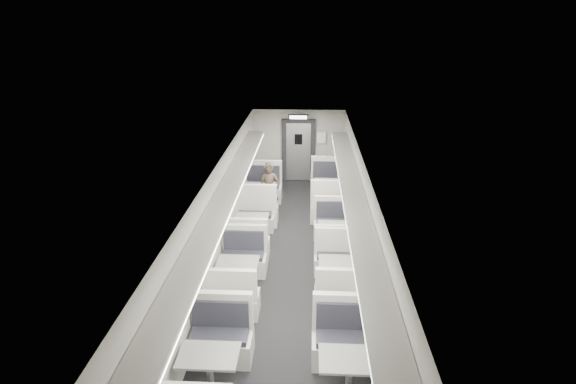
# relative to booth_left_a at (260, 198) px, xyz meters

# --- Properties ---
(room) EXTENTS (3.24, 12.24, 2.64)m
(room) POSITION_rel_booth_left_a_xyz_m (1.00, -3.25, 0.80)
(room) COLOR black
(room) RESTS_ON ground
(booth_left_a) EXTENTS (1.11, 2.25, 1.20)m
(booth_left_a) POSITION_rel_booth_left_a_xyz_m (0.00, 0.00, 0.00)
(booth_left_a) COLOR #AFADA4
(booth_left_a) RESTS_ON room
(booth_left_b) EXTENTS (0.97, 1.96, 1.05)m
(booth_left_b) POSITION_rel_booth_left_a_xyz_m (0.00, -1.89, -0.05)
(booth_left_b) COLOR #AFADA4
(booth_left_b) RESTS_ON room
(booth_left_c) EXTENTS (0.98, 1.99, 1.06)m
(booth_left_c) POSITION_rel_booth_left_a_xyz_m (0.00, -4.05, -0.05)
(booth_left_c) COLOR #AFADA4
(booth_left_c) RESTS_ON room
(booth_left_d) EXTENTS (1.03, 2.10, 1.12)m
(booth_left_d) POSITION_rel_booth_left_a_xyz_m (0.00, -6.71, -0.03)
(booth_left_d) COLOR #AFADA4
(booth_left_d) RESTS_ON room
(booth_right_a) EXTENTS (1.15, 2.32, 1.24)m
(booth_right_a) POSITION_rel_booth_left_a_xyz_m (2.00, 0.34, 0.01)
(booth_right_a) COLOR #AFADA4
(booth_right_a) RESTS_ON room
(booth_right_b) EXTENTS (0.96, 1.95, 1.04)m
(booth_right_b) POSITION_rel_booth_left_a_xyz_m (2.00, -2.24, -0.05)
(booth_right_b) COLOR #AFADA4
(booth_right_b) RESTS_ON room
(booth_right_c) EXTENTS (0.96, 1.94, 1.04)m
(booth_right_c) POSITION_rel_booth_left_a_xyz_m (2.00, -3.91, -0.05)
(booth_right_c) COLOR #AFADA4
(booth_right_c) RESTS_ON room
(booth_right_d) EXTENTS (1.05, 2.14, 1.14)m
(booth_right_d) POSITION_rel_booth_left_a_xyz_m (2.00, -6.71, -0.02)
(booth_right_d) COLOR #AFADA4
(booth_right_d) RESTS_ON room
(passenger) EXTENTS (0.61, 0.44, 1.55)m
(passenger) POSITION_rel_booth_left_a_xyz_m (0.29, -0.30, 0.37)
(passenger) COLOR black
(passenger) RESTS_ON room
(window_a) EXTENTS (0.02, 1.18, 0.84)m
(window_a) POSITION_rel_booth_left_a_xyz_m (-0.49, 0.15, 0.95)
(window_a) COLOR black
(window_a) RESTS_ON room
(window_b) EXTENTS (0.02, 1.18, 0.84)m
(window_b) POSITION_rel_booth_left_a_xyz_m (-0.49, -2.05, 0.95)
(window_b) COLOR black
(window_b) RESTS_ON room
(window_c) EXTENTS (0.02, 1.18, 0.84)m
(window_c) POSITION_rel_booth_left_a_xyz_m (-0.49, -4.25, 0.95)
(window_c) COLOR black
(window_c) RESTS_ON room
(window_d) EXTENTS (0.02, 1.18, 0.84)m
(window_d) POSITION_rel_booth_left_a_xyz_m (-0.49, -6.45, 0.95)
(window_d) COLOR black
(window_d) RESTS_ON room
(luggage_rack_left) EXTENTS (0.46, 10.40, 0.09)m
(luggage_rack_left) POSITION_rel_booth_left_a_xyz_m (-0.24, -3.55, 1.51)
(luggage_rack_left) COLOR #AFADA4
(luggage_rack_left) RESTS_ON room
(luggage_rack_right) EXTENTS (0.46, 10.40, 0.09)m
(luggage_rack_right) POSITION_rel_booth_left_a_xyz_m (2.24, -3.55, 1.51)
(luggage_rack_right) COLOR #AFADA4
(luggage_rack_right) RESTS_ON room
(vestibule_door) EXTENTS (1.10, 0.13, 2.10)m
(vestibule_door) POSITION_rel_booth_left_a_xyz_m (1.00, 2.68, 0.64)
(vestibule_door) COLOR black
(vestibule_door) RESTS_ON room
(exit_sign) EXTENTS (0.62, 0.12, 0.16)m
(exit_sign) POSITION_rel_booth_left_a_xyz_m (1.00, 2.19, 1.88)
(exit_sign) COLOR black
(exit_sign) RESTS_ON room
(wall_notice) EXTENTS (0.32, 0.02, 0.40)m
(wall_notice) POSITION_rel_booth_left_a_xyz_m (1.75, 2.67, 1.10)
(wall_notice) COLOR white
(wall_notice) RESTS_ON room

